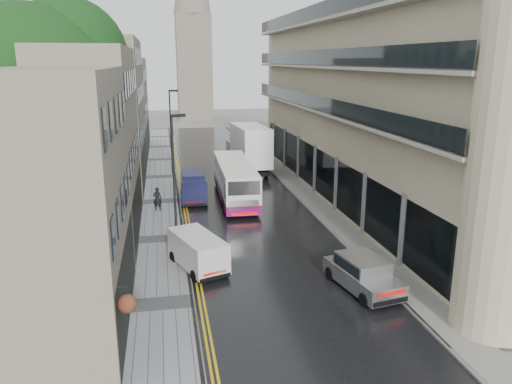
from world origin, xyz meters
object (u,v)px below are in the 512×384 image
object	(u,v)px
white_lorry	(241,153)
lamp_post_near	(174,186)
white_van	(194,264)
navy_van	(182,191)
silver_hatchback	(365,289)
cream_bus	(224,191)
tree_far	(77,114)
lamp_post_far	(171,133)
pedestrian	(157,199)
tree_near	(33,125)

from	to	relation	value
white_lorry	lamp_post_near	size ratio (longest dim) A/B	1.15
white_van	navy_van	bearing A→B (deg)	70.47
silver_hatchback	navy_van	world-z (taller)	navy_van
cream_bus	navy_van	size ratio (longest dim) A/B	2.28
tree_far	silver_hatchback	size ratio (longest dim) A/B	2.91
lamp_post_near	lamp_post_far	xyz separation A→B (m)	(0.26, 19.93, 0.07)
white_van	cream_bus	bearing A→B (deg)	56.38
lamp_post_near	tree_far	bearing A→B (deg)	89.96
navy_van	lamp_post_far	bearing A→B (deg)	94.10
tree_far	silver_hatchback	world-z (taller)	tree_far
white_van	pedestrian	distance (m)	12.17
navy_van	lamp_post_near	distance (m)	9.61
navy_van	tree_near	bearing A→B (deg)	-141.76
tree_near	navy_van	size ratio (longest dim) A/B	3.00
silver_hatchback	navy_van	xyz separation A→B (m)	(-7.08, 16.92, 0.38)
cream_bus	pedestrian	size ratio (longest dim) A/B	6.30
tree_far	white_van	bearing A→B (deg)	-68.41
white_lorry	pedestrian	bearing A→B (deg)	-132.39
cream_bus	pedestrian	distance (m)	4.72
tree_far	white_lorry	bearing A→B (deg)	6.91
navy_van	pedestrian	size ratio (longest dim) A/B	2.76
silver_hatchback	lamp_post_far	bearing A→B (deg)	94.55
pedestrian	lamp_post_near	size ratio (longest dim) A/B	0.22
cream_bus	navy_van	xyz separation A→B (m)	(-2.87, 1.63, -0.26)
silver_hatchback	pedestrian	size ratio (longest dim) A/B	2.56
tree_far	tree_near	bearing A→B (deg)	-91.32
tree_near	white_lorry	xyz separation A→B (m)	(13.89, 14.65, -4.66)
lamp_post_far	navy_van	bearing A→B (deg)	-66.72
cream_bus	white_van	world-z (taller)	cream_bus
silver_hatchback	lamp_post_near	world-z (taller)	lamp_post_near
cream_bus	white_van	xyz separation A→B (m)	(-2.87, -11.42, -0.53)
tree_near	pedestrian	bearing A→B (deg)	38.32
silver_hatchback	pedestrian	world-z (taller)	pedestrian
white_lorry	white_van	world-z (taller)	white_lorry
white_lorry	cream_bus	bearing A→B (deg)	-109.90
tree_far	silver_hatchback	distance (m)	28.66
tree_near	white_van	bearing A→B (deg)	-40.34
tree_far	navy_van	bearing A→B (deg)	-41.19
cream_bus	pedestrian	bearing A→B (deg)	174.05
cream_bus	lamp_post_far	distance (m)	13.04
pedestrian	lamp_post_far	xyz separation A→B (m)	(1.32, 11.75, 2.99)
tree_near	navy_van	distance (m)	11.72
white_lorry	pedestrian	size ratio (longest dim) A/B	5.14
navy_van	pedestrian	xyz separation A→B (m)	(-1.78, -1.01, -0.24)
tree_near	white_lorry	distance (m)	20.71
tree_near	lamp_post_far	distance (m)	18.76
pedestrian	silver_hatchback	bearing A→B (deg)	128.45
lamp_post_near	pedestrian	bearing A→B (deg)	73.33
pedestrian	lamp_post_far	size ratio (longest dim) A/B	0.22
silver_hatchback	white_van	world-z (taller)	white_van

